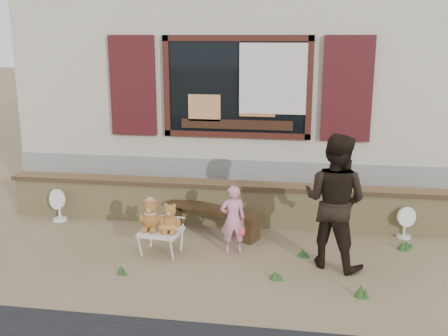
% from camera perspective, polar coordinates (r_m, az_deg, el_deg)
% --- Properties ---
extents(ground, '(80.00, 80.00, 0.00)m').
position_cam_1_polar(ground, '(7.43, -0.74, -8.62)').
color(ground, brown).
rests_on(ground, ground).
extents(shopfront, '(8.04, 5.13, 4.00)m').
position_cam_1_polar(shopfront, '(11.34, 3.14, 9.69)').
color(shopfront, '#B7AD94').
rests_on(shopfront, ground).
extents(brick_wall, '(7.10, 0.36, 0.67)m').
position_cam_1_polar(brick_wall, '(8.24, 0.44, -3.77)').
color(brick_wall, tan).
rests_on(brick_wall, ground).
extents(bench, '(1.55, 0.90, 0.39)m').
position_cam_1_polar(bench, '(7.87, -1.15, -5.06)').
color(bench, black).
rests_on(bench, ground).
extents(folding_chair, '(0.58, 0.52, 0.33)m').
position_cam_1_polar(folding_chair, '(7.19, -6.88, -6.98)').
color(folding_chair, silver).
rests_on(folding_chair, ground).
extents(teddy_bear_left, '(0.35, 0.31, 0.44)m').
position_cam_1_polar(teddy_bear_left, '(7.16, -7.99, -4.98)').
color(teddy_bear_left, brown).
rests_on(teddy_bear_left, folding_chair).
extents(teddy_bear_right, '(0.32, 0.28, 0.40)m').
position_cam_1_polar(teddy_bear_right, '(7.06, -5.87, -5.35)').
color(teddy_bear_right, brown).
rests_on(teddy_bear_right, folding_chair).
extents(child, '(0.40, 0.32, 0.95)m').
position_cam_1_polar(child, '(7.11, 0.97, -5.61)').
color(child, pink).
rests_on(child, ground).
extents(adult, '(1.04, 0.96, 1.73)m').
position_cam_1_polar(adult, '(6.74, 11.96, -3.55)').
color(adult, black).
rests_on(adult, ground).
extents(fan_left, '(0.34, 0.23, 0.53)m').
position_cam_1_polar(fan_left, '(8.79, -17.51, -3.83)').
color(fan_left, white).
rests_on(fan_left, ground).
extents(fan_right, '(0.31, 0.20, 0.48)m').
position_cam_1_polar(fan_right, '(8.14, 19.08, -5.58)').
color(fan_right, silver).
rests_on(fan_right, ground).
extents(grass_tufts, '(5.58, 1.73, 0.15)m').
position_cam_1_polar(grass_tufts, '(6.83, 5.20, -10.30)').
color(grass_tufts, '#284C1E').
rests_on(grass_tufts, ground).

